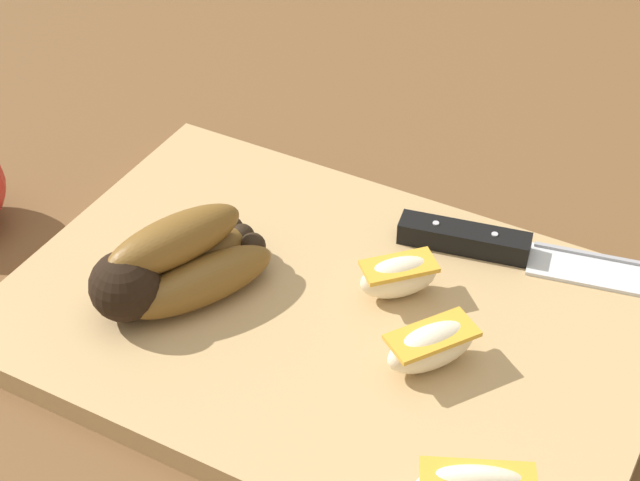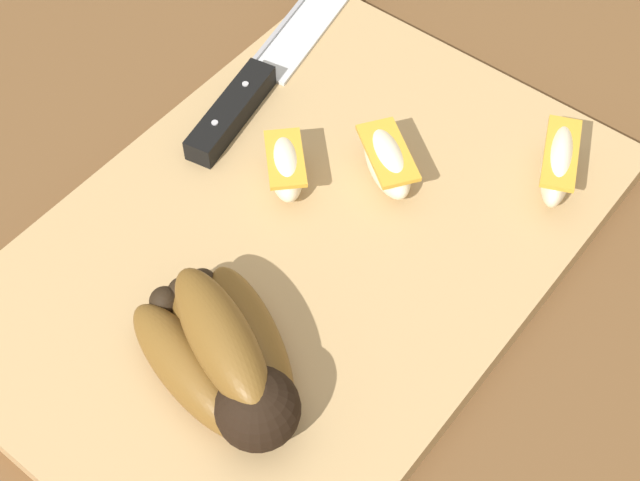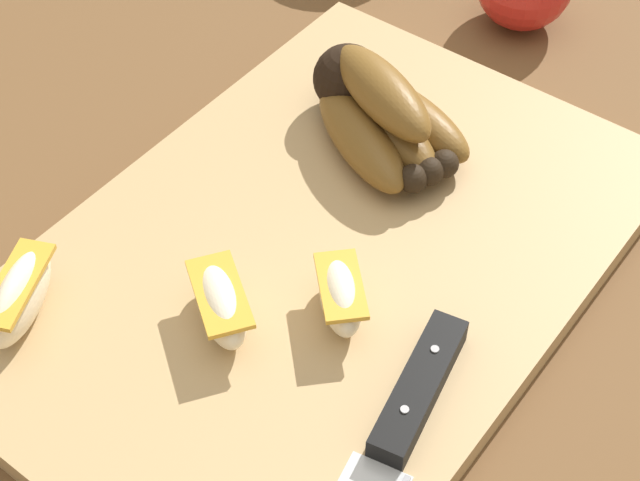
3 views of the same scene
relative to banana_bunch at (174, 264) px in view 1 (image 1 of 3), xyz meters
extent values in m
plane|color=brown|center=(-0.10, -0.02, -0.04)|extent=(6.00, 6.00, 0.00)
cube|color=tan|center=(-0.11, -0.03, -0.03)|extent=(0.46, 0.31, 0.02)
sphere|color=black|center=(0.01, 0.04, 0.00)|extent=(0.05, 0.05, 0.05)
ellipsoid|color=brown|center=(-0.02, 0.00, -0.01)|extent=(0.09, 0.12, 0.03)
sphere|color=black|center=(-0.03, -0.05, -0.01)|extent=(0.02, 0.02, 0.02)
ellipsoid|color=brown|center=(0.00, -0.01, -0.01)|extent=(0.07, 0.12, 0.03)
sphere|color=black|center=(-0.02, -0.06, -0.01)|extent=(0.02, 0.02, 0.02)
ellipsoid|color=brown|center=(0.02, -0.01, -0.01)|extent=(0.06, 0.12, 0.03)
sphere|color=black|center=(-0.01, -0.06, -0.01)|extent=(0.02, 0.02, 0.02)
ellipsoid|color=brown|center=(0.00, 0.00, 0.02)|extent=(0.08, 0.12, 0.04)
cylinder|color=white|center=(-0.01, -0.02, 0.01)|extent=(0.02, 0.02, 0.00)
cube|color=black|center=(-0.17, -0.14, -0.02)|extent=(0.10, 0.04, 0.02)
cylinder|color=#B2B2B7|center=(-0.14, -0.14, -0.01)|extent=(0.01, 0.01, 0.00)
cylinder|color=#B2B2B7|center=(-0.19, -0.15, -0.01)|extent=(0.01, 0.00, 0.00)
cube|color=gold|center=(-0.26, 0.08, 0.01)|extent=(0.07, 0.05, 0.00)
ellipsoid|color=#F4E5C1|center=(-0.14, -0.07, -0.01)|extent=(0.06, 0.06, 0.03)
cube|color=gold|center=(-0.14, -0.07, 0.00)|extent=(0.06, 0.06, 0.00)
ellipsoid|color=#F4E5C1|center=(-0.19, -0.02, -0.01)|extent=(0.06, 0.07, 0.03)
cube|color=gold|center=(-0.19, -0.02, 0.00)|extent=(0.06, 0.07, 0.00)
camera|label=1|loc=(-0.36, 0.44, 0.48)|focal=58.28mm
camera|label=2|loc=(0.18, 0.21, 0.50)|focal=52.48mm
camera|label=3|loc=(-0.45, -0.29, 0.46)|focal=55.56mm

